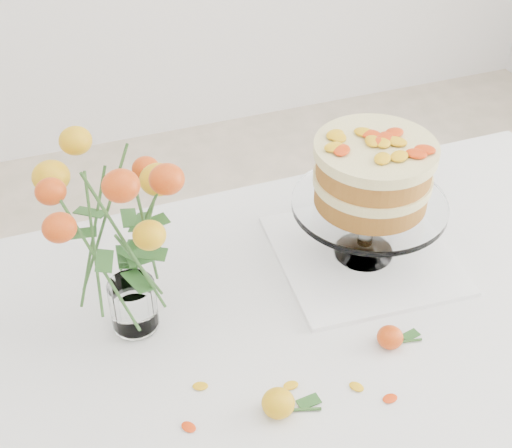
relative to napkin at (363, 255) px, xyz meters
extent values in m
cube|color=tan|center=(-0.14, -0.15, -0.03)|extent=(1.40, 0.90, 0.04)
cylinder|color=tan|center=(-0.76, 0.22, -0.41)|extent=(0.06, 0.06, 0.71)
cylinder|color=tan|center=(0.48, 0.22, -0.41)|extent=(0.06, 0.06, 0.71)
cube|color=silver|center=(-0.14, -0.15, -0.01)|extent=(1.42, 0.92, 0.01)
cube|color=silver|center=(-0.14, 0.31, -0.11)|extent=(1.42, 0.01, 0.20)
cube|color=white|center=(0.00, 0.00, 0.00)|extent=(0.36, 0.36, 0.01)
cylinder|color=white|center=(0.00, 0.00, 0.07)|extent=(0.03, 0.03, 0.09)
cylinder|color=white|center=(0.00, 0.00, 0.13)|extent=(0.29, 0.29, 0.01)
cylinder|color=#AA6326|center=(0.00, 0.00, 0.16)|extent=(0.26, 0.26, 0.04)
cylinder|color=#FFECA4|center=(0.00, 0.00, 0.19)|extent=(0.27, 0.27, 0.02)
cylinder|color=#AA6326|center=(0.00, 0.00, 0.22)|extent=(0.26, 0.26, 0.04)
cylinder|color=#FFECA4|center=(0.00, 0.00, 0.25)|extent=(0.27, 0.27, 0.02)
cylinder|color=white|center=(-0.47, -0.03, 0.00)|extent=(0.07, 0.07, 0.01)
cylinder|color=white|center=(-0.47, -0.03, 0.05)|extent=(0.08, 0.08, 0.09)
ellipsoid|color=orange|center=(-0.30, -0.29, 0.02)|extent=(0.05, 0.05, 0.05)
cylinder|color=#2F5923|center=(-0.26, -0.30, 0.00)|extent=(0.06, 0.02, 0.01)
ellipsoid|color=red|center=(-0.06, -0.23, 0.01)|extent=(0.05, 0.05, 0.04)
cylinder|color=#2F5923|center=(-0.03, -0.23, 0.00)|extent=(0.05, 0.01, 0.00)
ellipsoid|color=#EBAA0E|center=(-0.26, -0.25, 0.00)|extent=(0.03, 0.02, 0.00)
ellipsoid|color=#EBAA0E|center=(-0.16, -0.29, 0.00)|extent=(0.03, 0.02, 0.00)
ellipsoid|color=#EBAA0E|center=(-0.12, -0.33, 0.00)|extent=(0.03, 0.02, 0.00)
ellipsoid|color=#EBAA0E|center=(-0.40, -0.20, 0.00)|extent=(0.03, 0.02, 0.00)
ellipsoid|color=#EBAA0E|center=(-0.44, -0.27, 0.00)|extent=(0.03, 0.02, 0.00)
camera|label=1|loc=(-0.57, -0.93, 0.93)|focal=50.00mm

